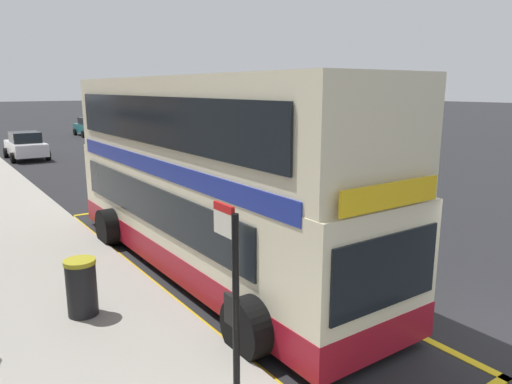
{
  "coord_description": "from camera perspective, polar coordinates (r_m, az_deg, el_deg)",
  "views": [
    {
      "loc": [
        -7.66,
        -3.5,
        4.17
      ],
      "look_at": [
        -0.67,
        6.5,
        1.5
      ],
      "focal_mm": 33.51,
      "sensor_mm": 36.0,
      "label": 1
    }
  ],
  "objects": [
    {
      "name": "parked_car_teal_far",
      "position": [
        44.93,
        -19.25,
        7.36
      ],
      "size": [
        2.09,
        4.2,
        1.62
      ],
      "rotation": [
        0.0,
        0.0,
        0.03
      ],
      "color": "#196066",
      "rests_on": "ground"
    },
    {
      "name": "parked_car_grey_across",
      "position": [
        23.91,
        -3.44,
        4.22
      ],
      "size": [
        2.09,
        4.2,
        1.62
      ],
      "rotation": [
        0.0,
        0.0,
        0.01
      ],
      "color": "slate",
      "rests_on": "ground"
    },
    {
      "name": "bus_bay_markings",
      "position": [
        11.61,
        -6.18,
        -8.75
      ],
      "size": [
        3.0,
        13.17,
        0.01
      ],
      "color": "gold",
      "rests_on": "ground"
    },
    {
      "name": "bus_stop_sign",
      "position": [
        6.04,
        -2.83,
        -11.77
      ],
      "size": [
        0.09,
        0.51,
        2.64
      ],
      "color": "black",
      "rests_on": "pavement_near"
    },
    {
      "name": "ground_plane",
      "position": [
        36.55,
        -22.74,
        4.84
      ],
      "size": [
        260.0,
        260.0,
        0.0
      ],
      "primitive_type": "plane",
      "color": "black"
    },
    {
      "name": "double_decker_bus",
      "position": [
        11.0,
        -6.05,
        1.24
      ],
      "size": [
        3.22,
        10.59,
        4.4
      ],
      "color": "beige",
      "rests_on": "ground"
    },
    {
      "name": "parked_car_white_behind",
      "position": [
        31.61,
        -25.78,
        5.0
      ],
      "size": [
        2.09,
        4.2,
        1.62
      ],
      "rotation": [
        0.0,
        0.0,
        -0.0
      ],
      "color": "silver",
      "rests_on": "ground"
    },
    {
      "name": "litter_bin",
      "position": [
        9.29,
        -20.1,
        -10.61
      ],
      "size": [
        0.56,
        0.56,
        1.05
      ],
      "color": "black",
      "rests_on": "pavement_near"
    }
  ]
}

